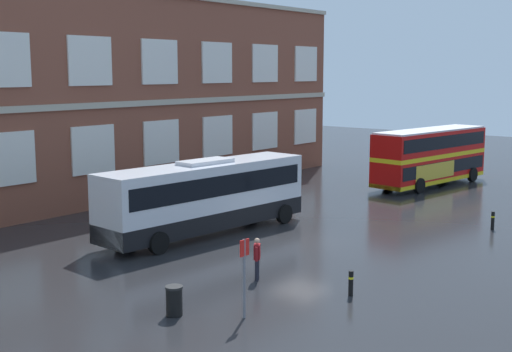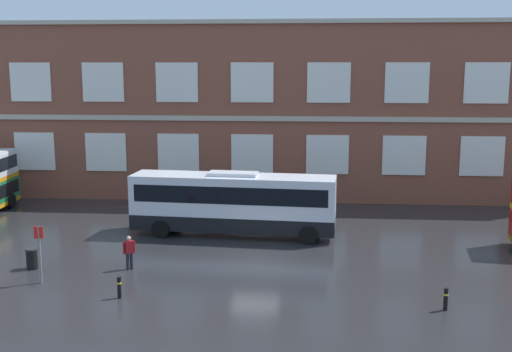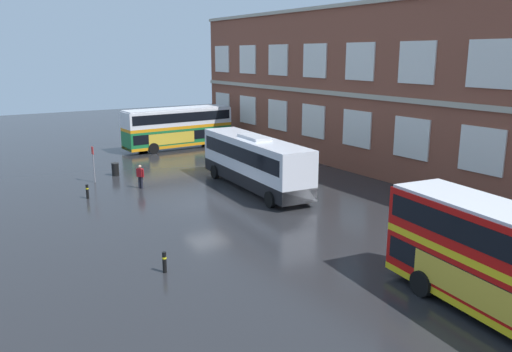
# 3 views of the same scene
# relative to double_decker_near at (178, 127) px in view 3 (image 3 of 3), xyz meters

# --- Properties ---
(ground_plane) EXTENTS (120.00, 120.00, 0.00)m
(ground_plane) POSITION_rel_double_decker_near_xyz_m (19.31, -4.66, -2.15)
(ground_plane) COLOR #232326
(brick_terminal_building) EXTENTS (49.16, 8.19, 13.18)m
(brick_terminal_building) POSITION_rel_double_decker_near_xyz_m (17.94, 11.32, 4.29)
(brick_terminal_building) COLOR brown
(brick_terminal_building) RESTS_ON ground
(double_decker_near) EXTENTS (3.23, 11.10, 4.07)m
(double_decker_near) POSITION_rel_double_decker_near_xyz_m (0.00, 0.00, 0.00)
(double_decker_near) COLOR #197038
(double_decker_near) RESTS_ON ground
(touring_coach) EXTENTS (12.16, 3.62, 3.80)m
(touring_coach) POSITION_rel_double_decker_near_xyz_m (17.62, -2.02, -0.24)
(touring_coach) COLOR silver
(touring_coach) RESTS_ON ground
(waiting_passenger) EXTENTS (0.59, 0.44, 1.70)m
(waiting_passenger) POSITION_rel_double_decker_near_xyz_m (13.25, -8.83, -1.22)
(waiting_passenger) COLOR black
(waiting_passenger) RESTS_ON ground
(bus_stand_flag) EXTENTS (0.44, 0.10, 2.70)m
(bus_stand_flag) POSITION_rel_double_decker_near_xyz_m (9.71, -11.12, -0.51)
(bus_stand_flag) COLOR slate
(bus_stand_flag) RESTS_ON ground
(station_litter_bin) EXTENTS (0.60, 0.60, 1.03)m
(station_litter_bin) POSITION_rel_double_decker_near_xyz_m (8.40, -9.13, -1.63)
(station_litter_bin) COLOR black
(station_litter_bin) RESTS_ON ground
(safety_bollard_west) EXTENTS (0.19, 0.19, 0.95)m
(safety_bollard_west) POSITION_rel_double_decker_near_xyz_m (27.69, -13.00, -1.66)
(safety_bollard_west) COLOR black
(safety_bollard_west) RESTS_ON ground
(safety_bollard_east) EXTENTS (0.19, 0.19, 0.95)m
(safety_bollard_east) POSITION_rel_double_decker_near_xyz_m (13.89, -12.72, -1.66)
(safety_bollard_east) COLOR black
(safety_bollard_east) RESTS_ON ground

